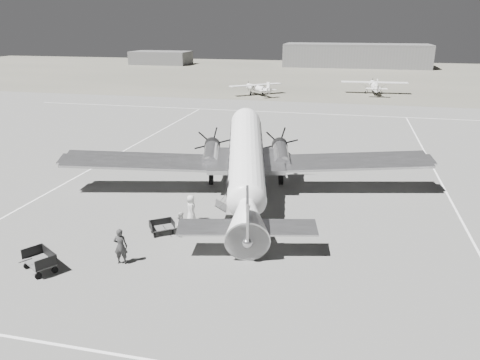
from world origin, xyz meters
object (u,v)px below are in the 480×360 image
light_plane_left (257,89)px  light_plane_right (374,87)px  passenger (191,209)px  ramp_agent (182,224)px  dc3_airliner (246,165)px  baggage_cart_far (40,261)px  baggage_cart_near (162,227)px  shed_secondary (161,58)px  hangar_main (356,55)px  ground_crew (121,246)px

light_plane_left → light_plane_right: light_plane_right is taller
light_plane_right → passenger: size_ratio=6.48×
ramp_agent → passenger: 2.06m
dc3_airliner → baggage_cart_far: 15.34m
dc3_airliner → baggage_cart_near: bearing=-131.6°
dc3_airliner → baggage_cart_far: dc3_airliner is taller
shed_secondary → ramp_agent: 128.02m
light_plane_left → ramp_agent: bearing=-123.7°
dc3_airliner → shed_secondary: bearing=102.4°
light_plane_left → baggage_cart_far: 64.98m
hangar_main → shed_secondary: hangar_main is taller
hangar_main → light_plane_left: bearing=-105.1°
baggage_cart_far → ramp_agent: bearing=78.0°
light_plane_left → baggage_cart_far: light_plane_left is taller
shed_secondary → baggage_cart_near: 127.64m
hangar_main → dc3_airliner: 116.41m
dc3_airliner → ramp_agent: 7.55m
ground_crew → ramp_agent: bearing=-123.8°
dc3_airliner → light_plane_right: 59.76m
dc3_airliner → baggage_cart_near: 8.24m
hangar_main → baggage_cart_near: 123.66m
baggage_cart_near → baggage_cart_far: bearing=-164.4°
light_plane_left → passenger: (6.89, -57.04, -0.15)m
baggage_cart_near → ramp_agent: ramp_agent is taller
hangar_main → ground_crew: size_ratio=20.56×
ramp_agent → baggage_cart_far: bearing=127.3°
dc3_airliner → baggage_cart_far: bearing=-136.0°
hangar_main → dc3_airliner: hangar_main is taller
light_plane_left → baggage_cart_far: (1.21, -64.97, -0.52)m
light_plane_left → ramp_agent: light_plane_left is taller
shed_secondary → light_plane_left: 72.75m
dc3_airliner → baggage_cart_far: size_ratio=14.68×
hangar_main → ramp_agent: bearing=-94.8°
baggage_cart_near → ground_crew: 4.14m
hangar_main → dc3_airliner: (-7.76, -116.15, -0.57)m
light_plane_right → ground_crew: bearing=-105.6°
hangar_main → baggage_cart_near: (-11.57, -123.09, -2.87)m
baggage_cart_far → light_plane_left: bearing=123.5°
light_plane_left → ramp_agent: (6.97, -59.09, -0.31)m
light_plane_right → hangar_main: bearing=90.4°
dc3_airliner → baggage_cart_near: size_ratio=18.88×
dc3_airliner → light_plane_right: size_ratio=2.38×
shed_secondary → light_plane_right: bearing=-39.6°
light_plane_left → ground_crew: (5.01, -63.23, -0.05)m
passenger → baggage_cart_far: bearing=122.1°
passenger → ramp_agent: bearing=160.1°
baggage_cart_near → ramp_agent: 1.31m
shed_secondary → hangar_main: bearing=4.8°
ground_crew → passenger: size_ratio=1.10×
baggage_cart_far → ground_crew: size_ratio=0.96×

